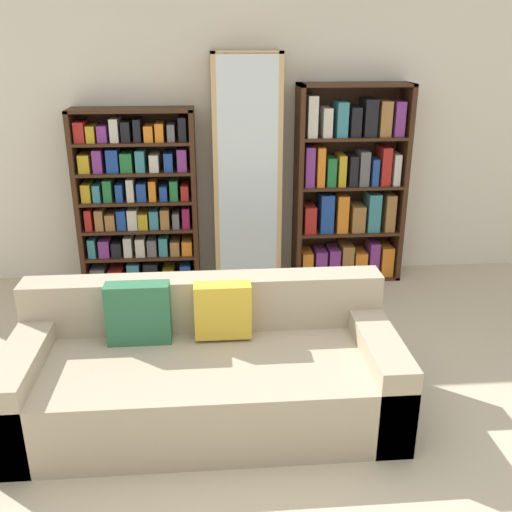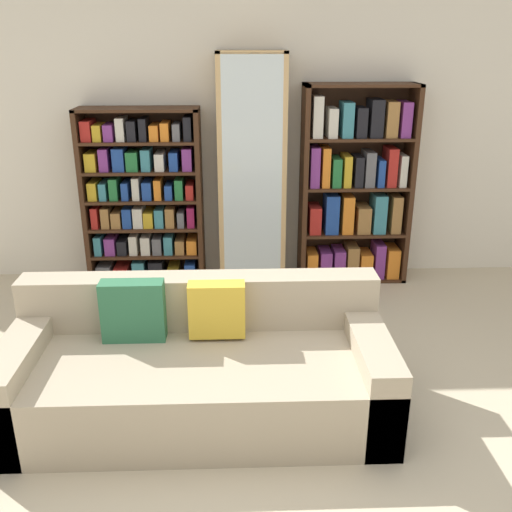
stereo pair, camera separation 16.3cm
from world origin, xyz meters
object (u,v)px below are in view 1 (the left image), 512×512
(display_cabinet, at_px, (247,173))
(bookshelf_right, at_px, (349,189))
(couch, at_px, (205,372))
(wine_bottle, at_px, (330,299))
(bookshelf_left, at_px, (137,201))

(display_cabinet, xyz_separation_m, bookshelf_right, (0.89, 0.02, -0.16))
(display_cabinet, distance_m, bookshelf_right, 0.91)
(couch, xyz_separation_m, bookshelf_right, (1.26, 1.93, 0.55))
(display_cabinet, xyz_separation_m, wine_bottle, (0.58, -0.83, -0.80))
(bookshelf_left, distance_m, bookshelf_right, 1.82)
(couch, height_order, bookshelf_left, bookshelf_left)
(bookshelf_left, relative_size, display_cabinet, 0.78)
(bookshelf_left, xyz_separation_m, display_cabinet, (0.93, -0.02, 0.23))
(bookshelf_left, distance_m, wine_bottle, 1.82)
(couch, bearing_deg, bookshelf_left, 106.29)
(display_cabinet, height_order, wine_bottle, display_cabinet)
(couch, distance_m, display_cabinet, 2.07)
(bookshelf_left, bearing_deg, bookshelf_right, -0.01)
(couch, xyz_separation_m, bookshelf_left, (-0.56, 1.93, 0.48))
(display_cabinet, relative_size, bookshelf_right, 1.15)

